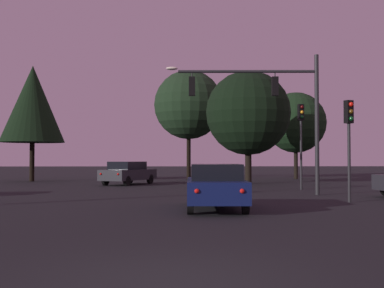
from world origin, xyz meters
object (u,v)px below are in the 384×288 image
at_px(tree_left_far, 33,104).
at_px(tree_behind_sign, 248,113).
at_px(traffic_light_median, 301,129).
at_px(traffic_light_corner_left, 349,130).
at_px(car_nearside_lane, 216,186).
at_px(traffic_signal_mast_arm, 272,100).
at_px(tree_center_horizon, 189,105).
at_px(tree_right_cluster, 296,123).
at_px(car_far_lane, 128,173).

bearing_deg(tree_left_far, tree_behind_sign, -15.12).
relative_size(traffic_light_median, tree_behind_sign, 0.61).
relative_size(traffic_light_corner_left, car_nearside_lane, 0.85).
bearing_deg(tree_left_far, traffic_light_median, -31.95).
distance_m(traffic_signal_mast_arm, tree_left_far, 21.37).
relative_size(car_nearside_lane, tree_left_far, 0.54).
distance_m(traffic_light_median, tree_center_horizon, 15.39).
relative_size(traffic_light_median, car_nearside_lane, 1.00).
relative_size(traffic_light_median, tree_right_cluster, 0.64).
bearing_deg(traffic_signal_mast_arm, tree_left_far, 135.60).
distance_m(traffic_light_median, tree_right_cluster, 15.01).
bearing_deg(traffic_signal_mast_arm, car_far_lane, 127.80).
bearing_deg(car_nearside_lane, traffic_signal_mast_arm, 63.69).
xyz_separation_m(traffic_signal_mast_arm, tree_left_far, (-15.23, 14.92, 1.36)).
bearing_deg(traffic_signal_mast_arm, car_nearside_lane, -116.31).
relative_size(tree_behind_sign, tree_center_horizon, 0.86).
distance_m(traffic_signal_mast_arm, traffic_light_median, 4.74).
height_order(traffic_signal_mast_arm, traffic_light_corner_left, traffic_signal_mast_arm).
bearing_deg(tree_behind_sign, tree_left_far, 164.88).
distance_m(traffic_light_median, car_nearside_lane, 12.24).
bearing_deg(traffic_light_corner_left, traffic_signal_mast_arm, 117.61).
bearing_deg(tree_behind_sign, tree_right_cluster, 55.85).
bearing_deg(tree_right_cluster, car_nearside_lane, -110.00).
distance_m(traffic_light_corner_left, car_far_lane, 17.10).
bearing_deg(tree_right_cluster, tree_left_far, -170.51).
xyz_separation_m(traffic_signal_mast_arm, tree_behind_sign, (0.56, 10.65, 0.35)).
distance_m(tree_behind_sign, tree_center_horizon, 8.31).
height_order(traffic_signal_mast_arm, tree_center_horizon, tree_center_horizon).
bearing_deg(car_nearside_lane, traffic_light_corner_left, 24.14).
bearing_deg(tree_center_horizon, car_far_lane, -117.72).
bearing_deg(tree_left_far, tree_right_cluster, 9.49).
bearing_deg(traffic_light_corner_left, car_far_lane, 124.98).
height_order(car_nearside_lane, tree_behind_sign, tree_behind_sign).
relative_size(traffic_light_median, tree_left_far, 0.54).
xyz_separation_m(car_nearside_lane, tree_center_horizon, (0.02, 24.53, 5.39)).
height_order(traffic_light_corner_left, car_nearside_lane, traffic_light_corner_left).
bearing_deg(tree_right_cluster, traffic_light_corner_left, -99.20).
bearing_deg(traffic_light_corner_left, tree_center_horizon, 103.83).
distance_m(traffic_light_median, car_far_lane, 11.84).
xyz_separation_m(traffic_light_corner_left, tree_left_far, (-17.42, 19.10, 3.03)).
distance_m(car_far_lane, tree_behind_sign, 9.12).
xyz_separation_m(car_nearside_lane, tree_left_far, (-11.96, 21.54, 5.07)).
bearing_deg(car_nearside_lane, traffic_light_median, 61.50).
distance_m(car_far_lane, tree_center_horizon, 10.69).
xyz_separation_m(car_far_lane, tree_behind_sign, (8.11, 0.92, 4.06)).
height_order(tree_left_far, tree_center_horizon, tree_center_horizon).
distance_m(traffic_light_corner_left, tree_behind_sign, 15.05).
relative_size(traffic_signal_mast_arm, car_far_lane, 1.48).
xyz_separation_m(tree_behind_sign, tree_center_horizon, (-3.82, 7.26, 1.33)).
xyz_separation_m(tree_behind_sign, tree_left_far, (-15.80, 4.27, 1.01)).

